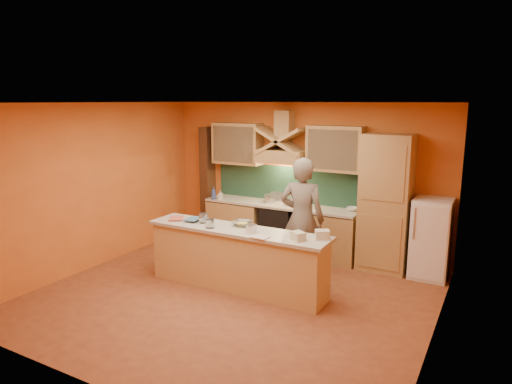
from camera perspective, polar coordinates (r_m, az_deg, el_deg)
The scene contains 36 objects.
floor at distance 6.89m, azimuth -2.95°, elevation -12.88°, with size 5.50×5.00×0.01m, color brown.
ceiling at distance 6.28m, azimuth -3.22°, elevation 11.08°, with size 5.50×5.00×0.01m, color white.
wall_back at distance 8.63m, azimuth 5.74°, elevation 1.78°, with size 5.50×0.02×2.80m, color orange.
wall_front at distance 4.60m, azimuth -19.93°, elevation -7.45°, with size 5.50×0.02×2.80m, color orange.
wall_left at distance 8.21m, azimuth -19.59°, elevation 0.68°, with size 0.02×5.00×2.80m, color orange.
wall_right at distance 5.55m, azimuth 21.89°, elevation -4.42°, with size 0.02×5.00×2.80m, color orange.
base_cabinet_left at distance 9.13m, azimuth -2.37°, elevation -3.86°, with size 1.10×0.60×0.86m, color tan.
base_cabinet_right at distance 8.34m, azimuth 8.91°, elevation -5.48°, with size 1.10×0.60×0.86m, color tan.
counter_top at distance 8.58m, azimuth 3.04°, elevation -1.64°, with size 3.00×0.62×0.04m, color #B9B09D.
stove at distance 8.69m, azimuth 3.01°, elevation -4.53°, with size 0.60×0.58×0.90m, color black.
backsplash at distance 8.76m, azimuth 3.88°, elevation 0.96°, with size 3.00×0.03×0.70m, color #1B3B2C.
range_hood at distance 8.46m, azimuth 3.26°, elevation 4.51°, with size 0.92×0.50×0.24m, color tan.
hood_chimney at distance 8.50m, azimuth 3.60°, elevation 8.46°, with size 0.30×0.30×0.50m, color tan.
upper_cabinet_left at distance 8.98m, azimuth -2.31°, elevation 6.07°, with size 1.00×0.35×0.80m, color tan.
upper_cabinet_right at distance 8.13m, azimuth 9.89°, elevation 5.35°, with size 1.00×0.35×0.80m, color tan.
pantry_column at distance 7.89m, azimuth 15.90°, elevation -1.36°, with size 0.80×0.60×2.30m, color tan.
fridge at distance 7.89m, azimuth 21.03°, elevation -5.44°, with size 0.58×0.60×1.30m, color white.
trim_column_left at distance 9.53m, azimuth -6.05°, elevation 1.16°, with size 0.20×0.30×2.30m, color #472816.
island_body at distance 7.01m, azimuth -2.39°, elevation -8.56°, with size 2.80×0.55×0.88m, color tan.
island_top at distance 6.86m, azimuth -2.42°, elevation -4.79°, with size 2.90×0.62×0.05m, color #B9B09D.
person at distance 7.27m, azimuth 5.76°, elevation -3.39°, with size 0.72×0.47×1.97m, color #70665B.
pot_large at distance 8.70m, azimuth 1.84°, elevation -0.94°, with size 0.22×0.22×0.15m, color #B0B0B7.
pot_small at distance 8.48m, azimuth 4.11°, elevation -1.29°, with size 0.21×0.21×0.15m, color #B0B0B7.
soap_bottle_a at distance 8.96m, azimuth -4.46°, elevation -0.37°, with size 0.08×0.08×0.18m, color beige.
soap_bottle_b at distance 8.98m, azimuth -5.33°, elevation -0.14°, with size 0.10×0.10×0.25m, color #304685.
bowl_back at distance 8.20m, azimuth 11.94°, elevation -2.11°, with size 0.21×0.21×0.06m, color silver.
dish_rack at distance 8.32m, azimuth 5.54°, elevation -1.60°, with size 0.28×0.22×0.10m, color silver.
book_lower at distance 7.49m, azimuth -10.77°, elevation -3.29°, with size 0.22×0.29×0.03m, color #B2523F.
book_upper at distance 7.39m, azimuth -8.50°, elevation -3.27°, with size 0.21×0.29×0.02m, color #3F668A.
jar_large at distance 7.20m, azimuth -6.63°, elevation -3.26°, with size 0.13×0.13×0.15m, color silver.
jar_small at distance 6.91m, azimuth -5.78°, elevation -3.95°, with size 0.13×0.13×0.13m, color silver.
kitchen_scale at distance 6.63m, azimuth -0.60°, elevation -4.65°, with size 0.13×0.13×0.11m, color white.
mixing_bowl at distance 7.00m, azimuth -1.75°, elevation -3.95°, with size 0.29×0.29×0.07m, color white.
cloth at distance 6.41m, azimuth 0.51°, elevation -5.66°, with size 0.24×0.18×0.02m, color beige.
grocery_bag_a at distance 6.40m, azimuth 8.28°, elevation -5.28°, with size 0.19×0.15×0.12m, color beige.
grocery_bag_b at distance 6.32m, azimuth 5.29°, elevation -5.49°, with size 0.19×0.15×0.11m, color beige.
Camera 1 is at (3.34, -5.32, 2.83)m, focal length 32.00 mm.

